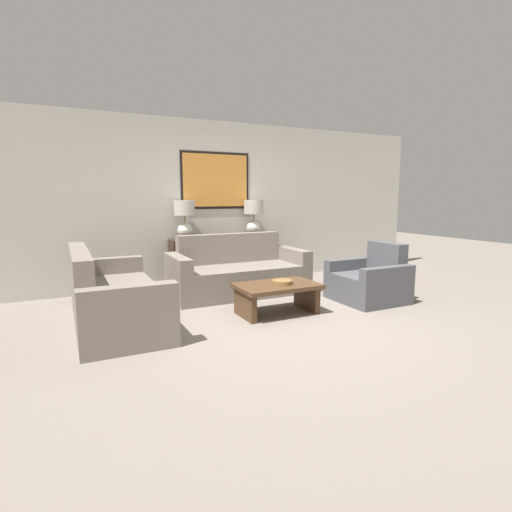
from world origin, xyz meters
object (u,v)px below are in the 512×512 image
Objects in this scene: table_lamp_right at (254,215)px; decorative_bowl at (282,282)px; table_lamp_left at (185,216)px; couch_by_back_wall at (238,274)px; console_table at (221,261)px; coffee_table at (277,292)px; armchair_near_back_wall at (370,282)px; couch_by_side at (113,299)px.

decorative_bowl is at bearing -105.38° from table_lamp_right.
table_lamp_left is at bearing 109.66° from decorative_bowl.
table_lamp_right is 1.24m from couch_by_back_wall.
couch_by_back_wall is (0.00, -0.68, -0.09)m from console_table.
couch_by_back_wall reaches higher than coffee_table.
table_lamp_left is 2.13m from decorative_bowl.
coffee_table is 1.13× the size of armchair_near_back_wall.
decorative_bowl is at bearing -86.31° from couch_by_back_wall.
console_table is at bearing 90.75° from coffee_table.
table_lamp_right is 0.68× the size of armchair_near_back_wall.
armchair_near_back_wall is (1.47, -0.02, -0.00)m from coffee_table.
table_lamp_right is at bearing 0.00° from table_lamp_left.
couch_by_side is (-1.86, -1.41, -0.09)m from console_table.
couch_by_side is 1.99m from decorative_bowl.
couch_by_side reaches higher than decorative_bowl.
table_lamp_left is 2.13m from coffee_table.
couch_by_side is 1.93m from coffee_table.
coffee_table is 1.47m from armchair_near_back_wall.
table_lamp_right reaches higher than console_table.
table_lamp_left is 1.00× the size of table_lamp_right.
table_lamp_left is 2.08m from couch_by_side.
decorative_bowl is at bearing -87.64° from console_table.
console_table is at bearing 92.36° from decorative_bowl.
table_lamp_left is at bearing 138.17° from armchair_near_back_wall.
couch_by_back_wall is 1.16m from coffee_table.
table_lamp_left is 1.24m from couch_by_back_wall.
couch_by_side is at bearing 172.31° from armchair_near_back_wall.
console_table is 1.88m from decorative_bowl.
console_table is 0.69m from couch_by_back_wall.
couch_by_back_wall is 7.93× the size of decorative_bowl.
console_table is 0.82× the size of couch_by_back_wall.
table_lamp_right is (0.59, -0.00, 0.75)m from console_table.
decorative_bowl is (-0.52, -1.88, -0.74)m from table_lamp_right.
table_lamp_right is 2.38× the size of decorative_bowl.
table_lamp_right is 2.25m from armchair_near_back_wall.
couch_by_back_wall and couch_by_side have the same top height.
couch_by_back_wall is at bearing 91.19° from coffee_table.
armchair_near_back_wall reaches higher than decorative_bowl.
table_lamp_left is 0.30× the size of couch_by_back_wall.
console_table is at bearing 0.00° from table_lamp_left.
decorative_bowl is at bearing -31.99° from coffee_table.
couch_by_side is (-1.86, -0.73, 0.00)m from couch_by_back_wall.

